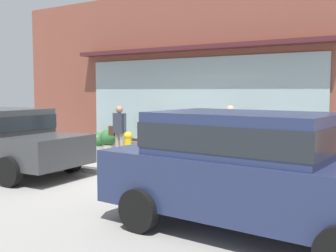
{
  "coord_description": "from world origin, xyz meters",
  "views": [
    {
      "loc": [
        6.06,
        -7.53,
        2.0
      ],
      "look_at": [
        0.33,
        1.2,
        1.1
      ],
      "focal_mm": 44.61,
      "sensor_mm": 36.0,
      "label": 1
    }
  ],
  "objects_px": {
    "pedestrian_passerby": "(230,132)",
    "potted_plant_low_front": "(161,146)",
    "potted_plant_doorstep": "(99,142)",
    "fire_hydrant": "(128,148)",
    "potted_plant_near_hydrant": "(206,151)",
    "potted_plant_trailing_edge": "(301,148)",
    "potted_plant_by_entrance": "(108,140)",
    "pedestrian_with_handbag": "(119,129)",
    "parked_car_navy": "(250,166)"
  },
  "relations": [
    {
      "from": "pedestrian_passerby",
      "to": "potted_plant_low_front",
      "type": "relative_size",
      "value": 2.01
    },
    {
      "from": "potted_plant_doorstep",
      "to": "fire_hydrant",
      "type": "bearing_deg",
      "value": -31.06
    },
    {
      "from": "fire_hydrant",
      "to": "potted_plant_doorstep",
      "type": "relative_size",
      "value": 1.43
    },
    {
      "from": "fire_hydrant",
      "to": "potted_plant_near_hydrant",
      "type": "relative_size",
      "value": 1.31
    },
    {
      "from": "fire_hydrant",
      "to": "potted_plant_trailing_edge",
      "type": "distance_m",
      "value": 4.39
    },
    {
      "from": "fire_hydrant",
      "to": "pedestrian_passerby",
      "type": "distance_m",
      "value": 2.73
    },
    {
      "from": "fire_hydrant",
      "to": "potted_plant_doorstep",
      "type": "xyz_separation_m",
      "value": [
        -2.35,
        1.41,
        -0.14
      ]
    },
    {
      "from": "potted_plant_by_entrance",
      "to": "potted_plant_doorstep",
      "type": "bearing_deg",
      "value": 154.11
    },
    {
      "from": "potted_plant_by_entrance",
      "to": "potted_plant_near_hydrant",
      "type": "xyz_separation_m",
      "value": [
        3.23,
        0.36,
        -0.1
      ]
    },
    {
      "from": "pedestrian_with_handbag",
      "to": "pedestrian_passerby",
      "type": "height_order",
      "value": "pedestrian_passerby"
    },
    {
      "from": "potted_plant_low_front",
      "to": "potted_plant_doorstep",
      "type": "bearing_deg",
      "value": 172.92
    },
    {
      "from": "fire_hydrant",
      "to": "potted_plant_trailing_edge",
      "type": "xyz_separation_m",
      "value": [
        4.2,
        1.26,
        0.18
      ]
    },
    {
      "from": "potted_plant_trailing_edge",
      "to": "potted_plant_near_hydrant",
      "type": "distance_m",
      "value": 2.62
    },
    {
      "from": "parked_car_navy",
      "to": "potted_plant_by_entrance",
      "type": "xyz_separation_m",
      "value": [
        -6.37,
        4.27,
        -0.5
      ]
    },
    {
      "from": "pedestrian_passerby",
      "to": "parked_car_navy",
      "type": "bearing_deg",
      "value": 132.55
    },
    {
      "from": "fire_hydrant",
      "to": "potted_plant_near_hydrant",
      "type": "xyz_separation_m",
      "value": [
        1.6,
        1.42,
        -0.1
      ]
    },
    {
      "from": "potted_plant_trailing_edge",
      "to": "potted_plant_doorstep",
      "type": "relative_size",
      "value": 2.09
    },
    {
      "from": "parked_car_navy",
      "to": "potted_plant_doorstep",
      "type": "xyz_separation_m",
      "value": [
        -7.09,
        4.62,
        -0.63
      ]
    },
    {
      "from": "pedestrian_with_handbag",
      "to": "potted_plant_doorstep",
      "type": "relative_size",
      "value": 2.47
    },
    {
      "from": "parked_car_navy",
      "to": "pedestrian_with_handbag",
      "type": "bearing_deg",
      "value": 148.21
    },
    {
      "from": "fire_hydrant",
      "to": "potted_plant_by_entrance",
      "type": "relative_size",
      "value": 1.13
    },
    {
      "from": "pedestrian_with_handbag",
      "to": "potted_plant_doorstep",
      "type": "distance_m",
      "value": 1.87
    },
    {
      "from": "potted_plant_trailing_edge",
      "to": "potted_plant_low_front",
      "type": "relative_size",
      "value": 1.65
    },
    {
      "from": "pedestrian_with_handbag",
      "to": "potted_plant_by_entrance",
      "type": "relative_size",
      "value": 1.95
    },
    {
      "from": "pedestrian_with_handbag",
      "to": "potted_plant_near_hydrant",
      "type": "height_order",
      "value": "pedestrian_with_handbag"
    },
    {
      "from": "parked_car_navy",
      "to": "potted_plant_low_front",
      "type": "distance_m",
      "value": 6.16
    },
    {
      "from": "parked_car_navy",
      "to": "potted_plant_doorstep",
      "type": "relative_size",
      "value": 7.12
    },
    {
      "from": "fire_hydrant",
      "to": "parked_car_navy",
      "type": "height_order",
      "value": "parked_car_navy"
    },
    {
      "from": "parked_car_navy",
      "to": "potted_plant_trailing_edge",
      "type": "xyz_separation_m",
      "value": [
        -0.55,
        4.47,
        -0.31
      ]
    },
    {
      "from": "pedestrian_passerby",
      "to": "potted_plant_low_front",
      "type": "xyz_separation_m",
      "value": [
        -2.06,
        -0.12,
        -0.51
      ]
    },
    {
      "from": "fire_hydrant",
      "to": "potted_plant_by_entrance",
      "type": "height_order",
      "value": "fire_hydrant"
    },
    {
      "from": "potted_plant_near_hydrant",
      "to": "pedestrian_passerby",
      "type": "bearing_deg",
      "value": -15.48
    },
    {
      "from": "potted_plant_by_entrance",
      "to": "potted_plant_doorstep",
      "type": "distance_m",
      "value": 0.82
    },
    {
      "from": "pedestrian_with_handbag",
      "to": "potted_plant_trailing_edge",
      "type": "bearing_deg",
      "value": -167.13
    },
    {
      "from": "parked_car_navy",
      "to": "potted_plant_by_entrance",
      "type": "height_order",
      "value": "parked_car_navy"
    },
    {
      "from": "pedestrian_with_handbag",
      "to": "potted_plant_low_front",
      "type": "xyz_separation_m",
      "value": [
        1.12,
        0.51,
        -0.48
      ]
    },
    {
      "from": "pedestrian_passerby",
      "to": "potted_plant_by_entrance",
      "type": "relative_size",
      "value": 2.02
    },
    {
      "from": "pedestrian_with_handbag",
      "to": "potted_plant_doorstep",
      "type": "bearing_deg",
      "value": -23.43
    },
    {
      "from": "fire_hydrant",
      "to": "potted_plant_by_entrance",
      "type": "distance_m",
      "value": 1.94
    },
    {
      "from": "potted_plant_low_front",
      "to": "potted_plant_doorstep",
      "type": "distance_m",
      "value": 2.71
    },
    {
      "from": "parked_car_navy",
      "to": "potted_plant_trailing_edge",
      "type": "distance_m",
      "value": 4.51
    },
    {
      "from": "potted_plant_trailing_edge",
      "to": "fire_hydrant",
      "type": "bearing_deg",
      "value": -163.24
    },
    {
      "from": "pedestrian_passerby",
      "to": "potted_plant_trailing_edge",
      "type": "distance_m",
      "value": 1.82
    },
    {
      "from": "potted_plant_trailing_edge",
      "to": "potted_plant_near_hydrant",
      "type": "relative_size",
      "value": 1.91
    },
    {
      "from": "pedestrian_with_handbag",
      "to": "potted_plant_by_entrance",
      "type": "height_order",
      "value": "pedestrian_with_handbag"
    },
    {
      "from": "pedestrian_with_handbag",
      "to": "parked_car_navy",
      "type": "bearing_deg",
      "value": 150.61
    },
    {
      "from": "fire_hydrant",
      "to": "potted_plant_doorstep",
      "type": "distance_m",
      "value": 2.74
    },
    {
      "from": "potted_plant_by_entrance",
      "to": "potted_plant_low_front",
      "type": "bearing_deg",
      "value": 0.49
    },
    {
      "from": "potted_plant_trailing_edge",
      "to": "potted_plant_by_entrance",
      "type": "bearing_deg",
      "value": -178.02
    },
    {
      "from": "parked_car_navy",
      "to": "fire_hydrant",
      "type": "bearing_deg",
      "value": 148.51
    }
  ]
}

